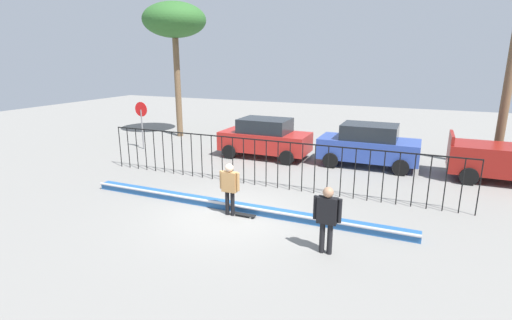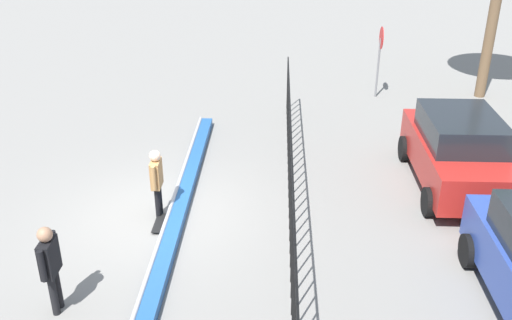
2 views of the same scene
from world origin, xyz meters
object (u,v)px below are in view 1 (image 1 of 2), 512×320
(parked_car_blue, at_px, (369,145))
(camera_operator, at_px, (327,214))
(stop_sign, at_px, (142,119))
(palm_tree_short, at_px, (174,22))
(skateboard, at_px, (243,214))
(parked_car_red, at_px, (265,138))
(skateboarder, at_px, (230,185))

(parked_car_blue, bearing_deg, camera_operator, -86.03)
(stop_sign, bearing_deg, palm_tree_short, 93.30)
(skateboard, xyz_separation_m, camera_operator, (2.87, -1.26, 0.98))
(parked_car_blue, bearing_deg, stop_sign, -170.83)
(camera_operator, bearing_deg, skateboard, 30.07)
(skateboard, distance_m, camera_operator, 3.29)
(camera_operator, height_order, parked_car_red, parked_car_red)
(camera_operator, height_order, stop_sign, stop_sign)
(skateboard, relative_size, stop_sign, 0.32)
(camera_operator, relative_size, parked_car_blue, 0.40)
(skateboard, distance_m, parked_car_blue, 7.92)
(parked_car_red, height_order, stop_sign, stop_sign)
(parked_car_red, bearing_deg, stop_sign, -176.23)
(skateboard, bearing_deg, palm_tree_short, 135.89)
(skateboarder, xyz_separation_m, parked_car_red, (-1.74, 7.12, -0.02))
(stop_sign, bearing_deg, parked_car_blue, 6.46)
(skateboard, bearing_deg, camera_operator, -20.40)
(skateboard, relative_size, parked_car_blue, 0.19)
(skateboarder, height_order, skateboard, skateboarder)
(skateboarder, distance_m, parked_car_red, 7.33)
(camera_operator, distance_m, stop_sign, 13.81)
(skateboard, distance_m, stop_sign, 10.81)
(camera_operator, bearing_deg, parked_car_red, -4.95)
(skateboarder, bearing_deg, stop_sign, 145.17)
(stop_sign, bearing_deg, skateboard, -34.76)
(parked_car_red, relative_size, palm_tree_short, 0.55)
(parked_car_red, height_order, parked_car_blue, same)
(parked_car_red, xyz_separation_m, stop_sign, (-6.62, -0.95, 0.64))
(skateboard, bearing_deg, stop_sign, 148.62)
(palm_tree_short, bearing_deg, stop_sign, -86.70)
(parked_car_blue, distance_m, stop_sign, 11.56)
(skateboarder, relative_size, parked_car_blue, 0.38)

